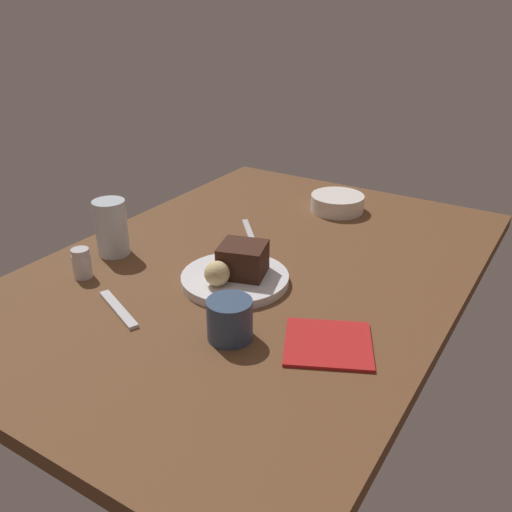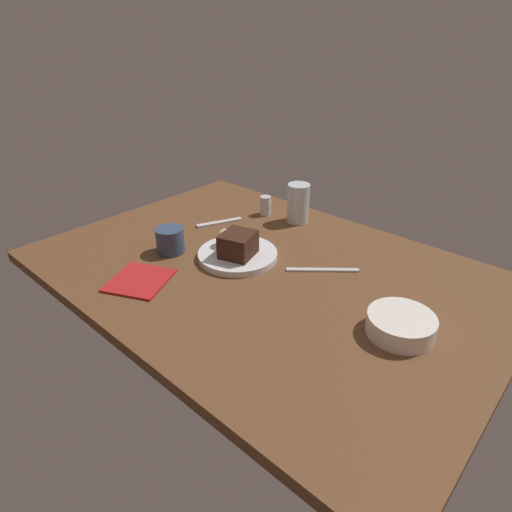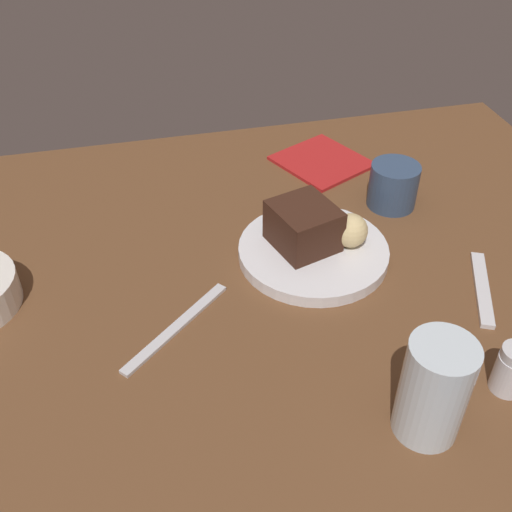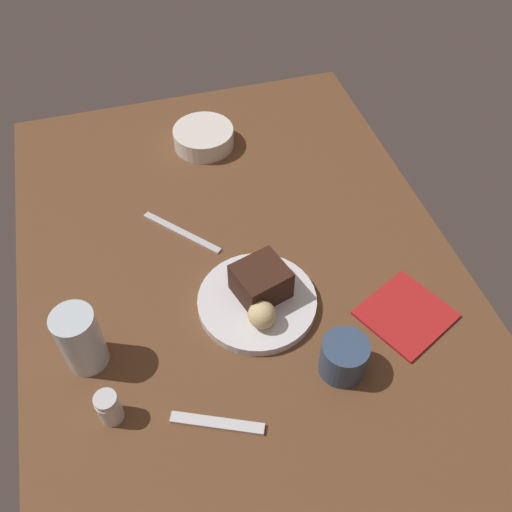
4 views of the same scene
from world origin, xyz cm
name	(u,v)px [view 1 (image 1 of 4)]	position (x,y,z in cm)	size (l,w,h in cm)	color
dining_table	(256,271)	(0.00, 0.00, 1.50)	(120.00, 84.00, 3.00)	brown
dessert_plate	(235,279)	(8.88, 0.61, 3.91)	(21.81, 21.81, 1.82)	silver
chocolate_cake_slice	(243,259)	(7.52, 1.69, 8.01)	(8.24, 8.94, 6.38)	#381E14
bread_roll	(217,274)	(14.07, 0.03, 7.31)	(4.97, 4.97, 4.97)	#DBC184
salt_shaker	(82,263)	(23.25, -27.51, 6.11)	(3.82, 3.82, 6.31)	silver
water_glass	(111,228)	(11.73, -30.20, 9.26)	(7.11, 7.11, 12.53)	silver
side_bowl	(337,203)	(-38.99, 1.37, 5.21)	(14.09, 14.09, 4.43)	white
coffee_cup	(230,319)	(25.36, 10.67, 6.60)	(7.83, 7.83, 7.20)	#334766
dessert_spoon	(118,309)	(29.19, -11.79, 3.35)	(15.00, 1.80, 0.70)	silver
butter_knife	(250,235)	(-12.51, -9.29, 3.25)	(19.00, 1.40, 0.50)	silver
folded_napkin	(328,343)	(18.57, 25.90, 3.30)	(13.77, 14.47, 0.60)	#B21E1E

